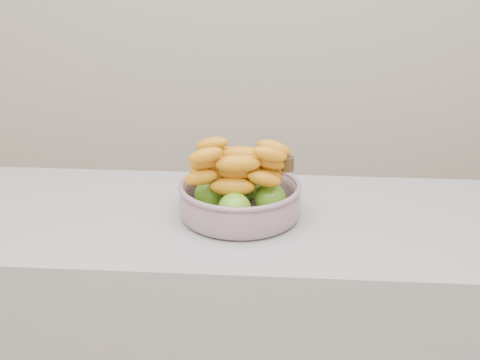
{
  "coord_description": "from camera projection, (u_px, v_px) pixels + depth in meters",
  "views": [
    {
      "loc": [
        0.17,
        -0.91,
        1.63
      ],
      "look_at": [
        0.05,
        0.64,
        1.0
      ],
      "focal_mm": 50.0,
      "sensor_mm": 36.0,
      "label": 1
    }
  ],
  "objects": [
    {
      "name": "counter",
      "position": [
        222.0,
        360.0,
        1.88
      ],
      "size": [
        2.0,
        0.6,
        0.9
      ],
      "primitive_type": "cube",
      "color": "#A4A5AD",
      "rests_on": "ground"
    },
    {
      "name": "fruit_bowl",
      "position": [
        240.0,
        194.0,
        1.69
      ],
      "size": [
        0.31,
        0.31,
        0.19
      ],
      "rotation": [
        0.0,
        0.0,
        -0.1
      ],
      "color": "#A4ACC5",
      "rests_on": "counter"
    }
  ]
}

